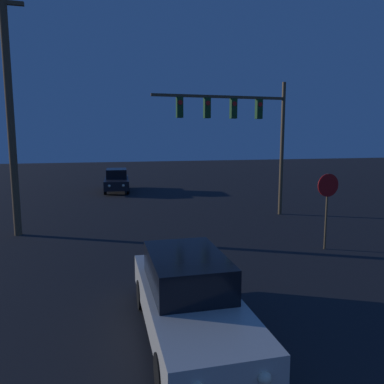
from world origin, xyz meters
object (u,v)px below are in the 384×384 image
at_px(stop_sign, 327,196).
at_px(utility_pole, 10,107).
at_px(car_far, 117,180).
at_px(car_near, 189,297).
at_px(traffic_signal_mast, 243,122).

relative_size(stop_sign, utility_pole, 0.27).
bearing_deg(car_far, utility_pole, 72.44).
relative_size(car_near, stop_sign, 1.87).
xyz_separation_m(car_far, utility_pole, (-4.50, -11.22, 4.08)).
height_order(car_far, utility_pole, utility_pole).
distance_m(traffic_signal_mast, stop_sign, 6.33).
bearing_deg(traffic_signal_mast, utility_pole, -174.09).
bearing_deg(traffic_signal_mast, car_near, -117.50).
bearing_deg(stop_sign, utility_pole, 155.64).
relative_size(car_far, utility_pole, 0.51).
height_order(car_near, stop_sign, stop_sign).
distance_m(car_far, traffic_signal_mast, 12.04).
xyz_separation_m(stop_sign, utility_pole, (-10.38, 4.70, 3.05)).
height_order(car_far, stop_sign, stop_sign).
bearing_deg(car_far, traffic_signal_mast, 121.23).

